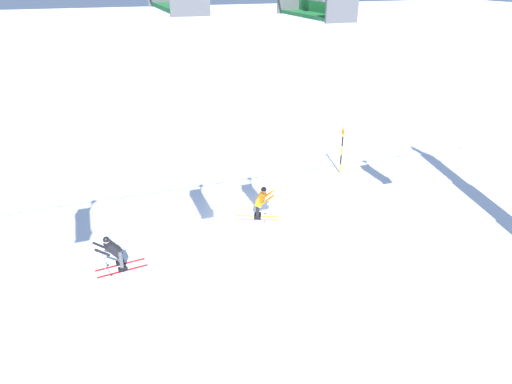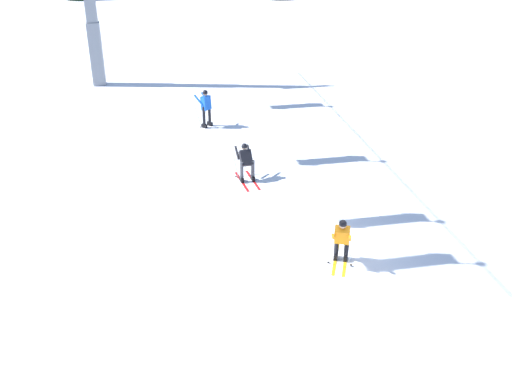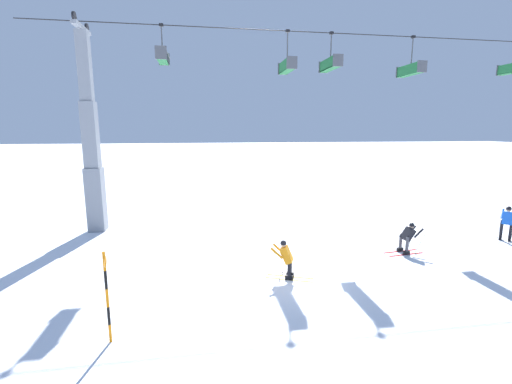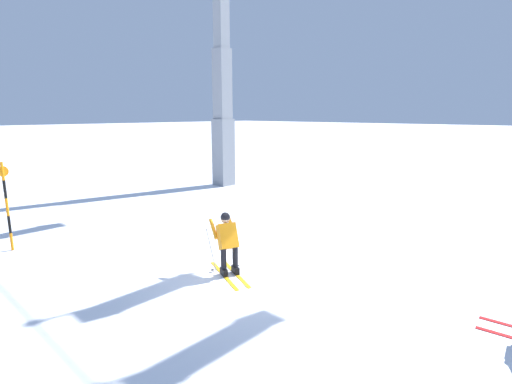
{
  "view_description": "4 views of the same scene",
  "coord_description": "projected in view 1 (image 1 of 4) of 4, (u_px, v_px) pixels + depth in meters",
  "views": [
    {
      "loc": [
        5.42,
        15.0,
        9.25
      ],
      "look_at": [
        0.37,
        0.98,
        1.98
      ],
      "focal_mm": 31.79,
      "sensor_mm": 36.0,
      "label": 1
    },
    {
      "loc": [
        -13.75,
        4.61,
        9.38
      ],
      "look_at": [
        0.1,
        1.94,
        2.25
      ],
      "focal_mm": 41.06,
      "sensor_mm": 36.0,
      "label": 2
    },
    {
      "loc": [
        -3.38,
        -12.01,
        5.4
      ],
      "look_at": [
        -0.98,
        2.57,
        2.71
      ],
      "focal_mm": 24.11,
      "sensor_mm": 36.0,
      "label": 3
    },
    {
      "loc": [
        6.04,
        -6.23,
        3.7
      ],
      "look_at": [
        -0.71,
        0.91,
        1.69
      ],
      "focal_mm": 27.21,
      "sensor_mm": 36.0,
      "label": 4
    }
  ],
  "objects": [
    {
      "name": "ground_plane",
      "position": [
        256.0,
        224.0,
        18.39
      ],
      "size": [
        260.0,
        260.0,
        0.0
      ],
      "primitive_type": "plane",
      "color": "white"
    },
    {
      "name": "skier_carving_main",
      "position": [
        261.0,
        201.0,
        18.51
      ],
      "size": [
        1.76,
        1.1,
        1.55
      ],
      "color": "yellow",
      "rests_on": "ground_plane"
    },
    {
      "name": "trail_marker_pole",
      "position": [
        342.0,
        149.0,
        22.52
      ],
      "size": [
        0.07,
        0.28,
        2.44
      ],
      "color": "orange",
      "rests_on": "ground_plane"
    },
    {
      "name": "skier_distant_downhill",
      "position": [
        113.0,
        251.0,
        15.28
      ],
      "size": [
        1.76,
        0.79,
        1.49
      ],
      "color": "red",
      "rests_on": "ground_plane"
    }
  ]
}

